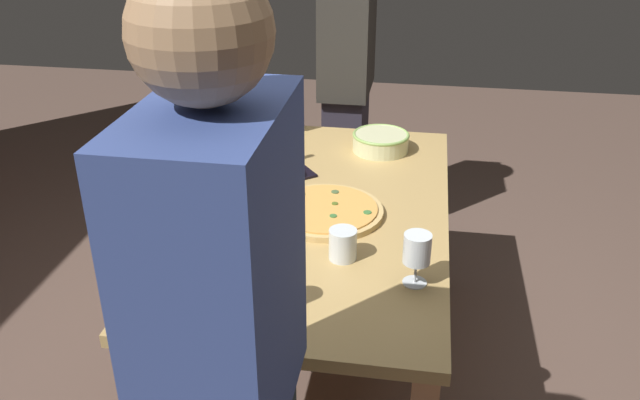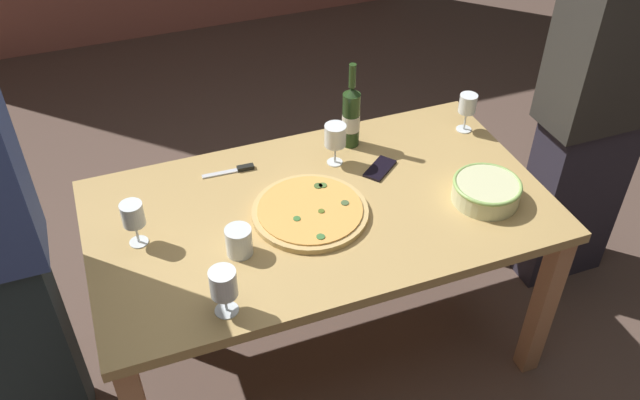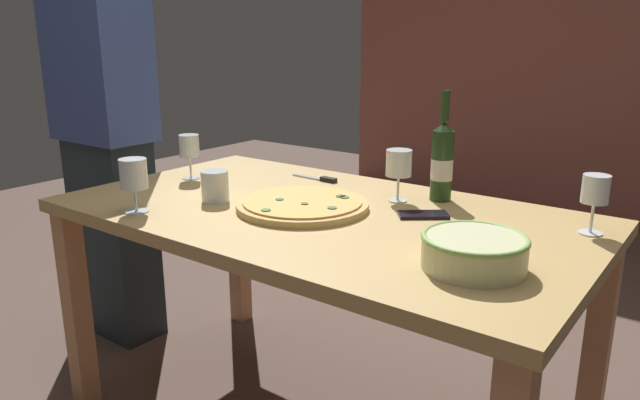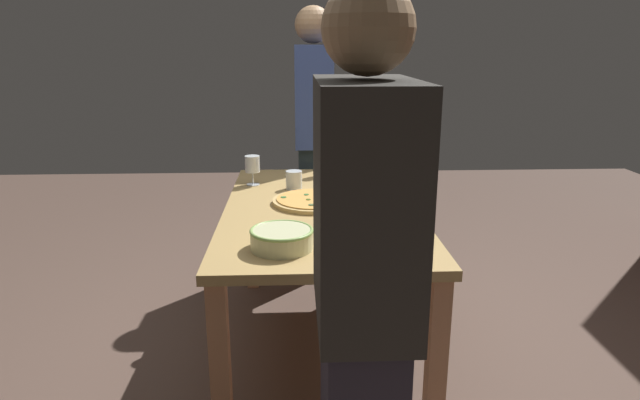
# 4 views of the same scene
# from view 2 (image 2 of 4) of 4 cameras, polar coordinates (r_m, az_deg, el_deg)

# --- Properties ---
(ground_plane) EXTENTS (8.00, 8.00, 0.00)m
(ground_plane) POSITION_cam_2_polar(r_m,az_deg,el_deg) (2.90, 0.00, -11.94)
(ground_plane) COLOR brown
(dining_table) EXTENTS (1.60, 0.90, 0.75)m
(dining_table) POSITION_cam_2_polar(r_m,az_deg,el_deg) (2.42, 0.00, -2.24)
(dining_table) COLOR tan
(dining_table) RESTS_ON ground
(pizza) EXTENTS (0.40, 0.40, 0.03)m
(pizza) POSITION_cam_2_polar(r_m,az_deg,el_deg) (2.32, -0.84, -0.97)
(pizza) COLOR tan
(pizza) RESTS_ON dining_table
(serving_bowl) EXTENTS (0.24, 0.24, 0.08)m
(serving_bowl) POSITION_cam_2_polar(r_m,az_deg,el_deg) (2.43, 13.86, 0.81)
(serving_bowl) COLOR beige
(serving_bowl) RESTS_ON dining_table
(wine_bottle) EXTENTS (0.07, 0.07, 0.35)m
(wine_bottle) POSITION_cam_2_polar(r_m,az_deg,el_deg) (2.59, 2.64, 7.11)
(wine_bottle) COLOR #223C19
(wine_bottle) RESTS_ON dining_table
(wine_glass_near_pizza) EXTENTS (0.08, 0.08, 0.17)m
(wine_glass_near_pizza) POSITION_cam_2_polar(r_m,az_deg,el_deg) (2.49, 1.29, 5.41)
(wine_glass_near_pizza) COLOR white
(wine_glass_near_pizza) RESTS_ON dining_table
(wine_glass_by_bottle) EXTENTS (0.07, 0.07, 0.16)m
(wine_glass_by_bottle) POSITION_cam_2_polar(r_m,az_deg,el_deg) (2.23, -15.51, -1.34)
(wine_glass_by_bottle) COLOR white
(wine_glass_by_bottle) RESTS_ON dining_table
(wine_glass_far_left) EXTENTS (0.07, 0.07, 0.16)m
(wine_glass_far_left) POSITION_cam_2_polar(r_m,az_deg,el_deg) (2.74, 12.35, 7.80)
(wine_glass_far_left) COLOR white
(wine_glass_far_left) RESTS_ON dining_table
(wine_glass_far_right) EXTENTS (0.08, 0.08, 0.16)m
(wine_glass_far_right) POSITION_cam_2_polar(r_m,az_deg,el_deg) (1.96, -8.15, -7.15)
(wine_glass_far_right) COLOR white
(wine_glass_far_right) RESTS_ON dining_table
(cup_amber) EXTENTS (0.09, 0.09, 0.10)m
(cup_amber) POSITION_cam_2_polar(r_m,az_deg,el_deg) (2.17, -6.86, -3.47)
(cup_amber) COLOR white
(cup_amber) RESTS_ON dining_table
(cell_phone) EXTENTS (0.16, 0.14, 0.01)m
(cell_phone) POSITION_cam_2_polar(r_m,az_deg,el_deg) (2.53, 5.08, 2.66)
(cell_phone) COLOR black
(cell_phone) RESTS_ON dining_table
(pizza_knife) EXTENTS (0.20, 0.03, 0.02)m
(pizza_knife) POSITION_cam_2_polar(r_m,az_deg,el_deg) (2.53, -7.15, 2.53)
(pizza_knife) COLOR silver
(pizza_knife) RESTS_ON dining_table
(person_guest_left) EXTENTS (0.46, 0.24, 1.64)m
(person_guest_left) POSITION_cam_2_polar(r_m,az_deg,el_deg) (2.91, 22.31, 6.61)
(person_guest_left) COLOR #2F2B38
(person_guest_left) RESTS_ON ground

